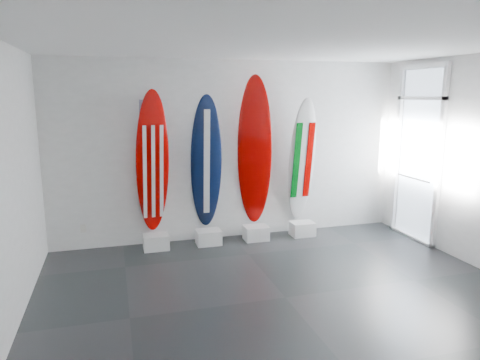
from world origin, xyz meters
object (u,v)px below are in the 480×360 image
object	(u,v)px
surfboard_navy	(206,163)
surfboard_swiss	(255,152)
surfboard_italy	(302,161)
surfboard_usa	(153,163)

from	to	relation	value
surfboard_navy	surfboard_swiss	xyz separation A→B (m)	(0.82, 0.00, 0.15)
surfboard_navy	surfboard_swiss	bearing A→B (deg)	5.35
surfboard_navy	surfboard_italy	xyz separation A→B (m)	(1.68, 0.00, -0.03)
surfboard_usa	surfboard_navy	world-z (taller)	surfboard_usa
surfboard_navy	surfboard_italy	distance (m)	1.68
surfboard_navy	surfboard_italy	size ratio (longest dim) A/B	1.03
surfboard_swiss	surfboard_italy	bearing A→B (deg)	16.99
surfboard_usa	surfboard_swiss	xyz separation A→B (m)	(1.68, 0.00, 0.12)
surfboard_italy	surfboard_navy	bearing A→B (deg)	176.96
surfboard_swiss	surfboard_usa	bearing A→B (deg)	-163.01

